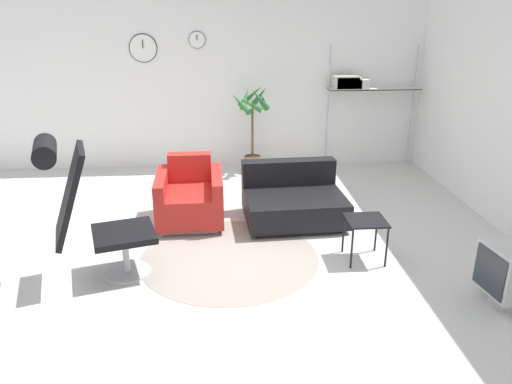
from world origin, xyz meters
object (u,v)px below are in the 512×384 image
(crt_television, at_px, (512,273))
(shelf_unit, at_px, (357,86))
(couch_low, at_px, (293,201))
(armchair_red, at_px, (190,199))
(potted_plant, at_px, (253,124))
(lounge_chair, at_px, (84,201))
(side_table, at_px, (366,224))

(crt_television, distance_m, shelf_unit, 4.03)
(couch_low, xyz_separation_m, crt_television, (1.57, -1.90, 0.06))
(armchair_red, height_order, potted_plant, potted_plant)
(lounge_chair, height_order, couch_low, lounge_chair)
(armchair_red, xyz_separation_m, couch_low, (1.20, -0.05, -0.05))
(lounge_chair, bearing_deg, armchair_red, 130.54)
(side_table, bearing_deg, lounge_chair, -175.85)
(armchair_red, distance_m, crt_television, 3.39)
(couch_low, distance_m, crt_television, 2.47)
(crt_television, bearing_deg, armchair_red, 48.00)
(potted_plant, bearing_deg, armchair_red, -115.70)
(couch_low, distance_m, potted_plant, 1.92)
(lounge_chair, relative_size, shelf_unit, 0.74)
(side_table, relative_size, potted_plant, 0.33)
(couch_low, distance_m, shelf_unit, 2.56)
(armchair_red, relative_size, shelf_unit, 0.48)
(crt_television, height_order, potted_plant, potted_plant)
(lounge_chair, distance_m, side_table, 2.64)
(lounge_chair, distance_m, shelf_unit, 4.63)
(couch_low, relative_size, potted_plant, 0.90)
(couch_low, xyz_separation_m, potted_plant, (-0.35, 1.82, 0.51))
(couch_low, height_order, crt_television, couch_low)
(potted_plant, relative_size, shelf_unit, 0.71)
(shelf_unit, bearing_deg, crt_television, -85.01)
(side_table, xyz_separation_m, shelf_unit, (0.67, 3.04, 0.88))
(side_table, distance_m, potted_plant, 3.03)
(side_table, distance_m, crt_television, 1.33)
(lounge_chair, distance_m, crt_television, 3.71)
(lounge_chair, xyz_separation_m, potted_plant, (1.69, 3.05, -0.04))
(couch_low, bearing_deg, potted_plant, -82.26)
(side_table, distance_m, shelf_unit, 3.23)
(shelf_unit, bearing_deg, lounge_chair, -135.46)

